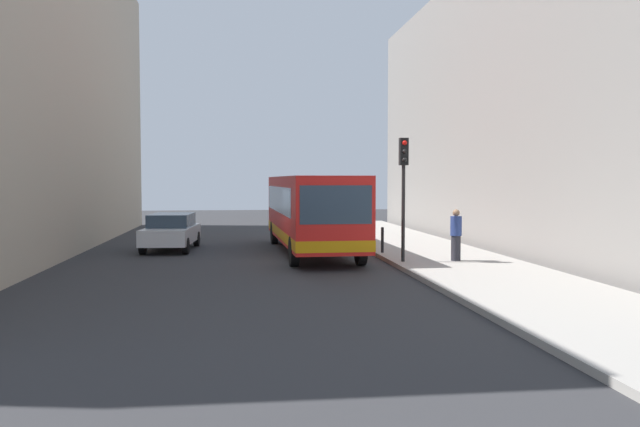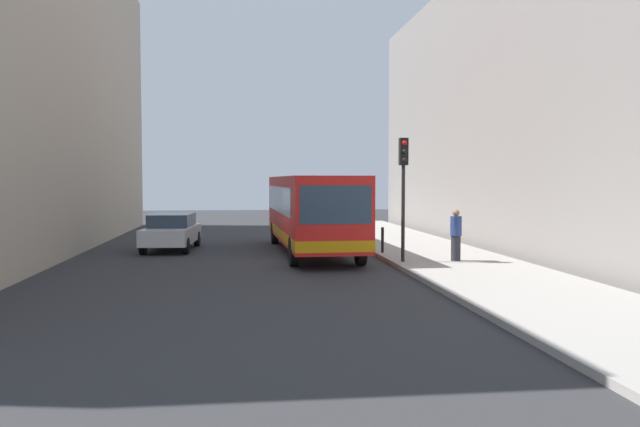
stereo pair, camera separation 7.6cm
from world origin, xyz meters
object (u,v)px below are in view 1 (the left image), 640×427
bollard_far (357,229)px  car_beside_bus (171,231)px  pedestrian_near_signal (456,235)px  traffic_light (404,176)px  bollard_near (382,240)px  bollard_mid (368,234)px  bus (311,209)px

bollard_far → car_beside_bus: bearing=-166.3°
pedestrian_near_signal → traffic_light: bearing=-166.2°
car_beside_bus → traffic_light: 10.39m
car_beside_bus → bollard_near: car_beside_bus is taller
bollard_mid → pedestrian_near_signal: bearing=-70.4°
bollard_mid → pedestrian_near_signal: (1.91, -5.37, 0.39)m
bollard_mid → bollard_far: same height
bollard_near → bollard_mid: 2.65m
bollard_near → bus: bearing=146.7°
bollard_near → pedestrian_near_signal: size_ratio=0.55×
traffic_light → bollard_near: bearing=92.1°
traffic_light → bollard_near: (-0.10, 2.69, -2.38)m
traffic_light → bollard_near: traffic_light is taller
car_beside_bus → bollard_mid: size_ratio=4.76×
bollard_near → pedestrian_near_signal: 3.34m
bus → bollard_mid: bus is taller
bus → bollard_far: size_ratio=11.67×
car_beside_bus → bollard_near: 8.73m
bus → bollard_near: bus is taller
traffic_light → bollard_mid: 5.85m
car_beside_bus → traffic_light: traffic_light is taller
bus → traffic_light: (2.61, -4.34, 1.28)m
pedestrian_near_signal → bollard_mid: bearing=124.0°
car_beside_bus → traffic_light: bearing=147.9°
car_beside_bus → bollard_far: (8.06, 1.96, -0.16)m
car_beside_bus → traffic_light: (8.16, -6.03, 2.22)m
bus → traffic_light: bearing=119.4°
pedestrian_near_signal → car_beside_bus: bearing=163.2°
bollard_mid → bus: bearing=-158.2°
car_beside_bus → pedestrian_near_signal: pedestrian_near_signal is taller
bollard_far → bollard_near: bearing=-90.0°
bollard_mid → pedestrian_near_signal: size_ratio=0.55×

